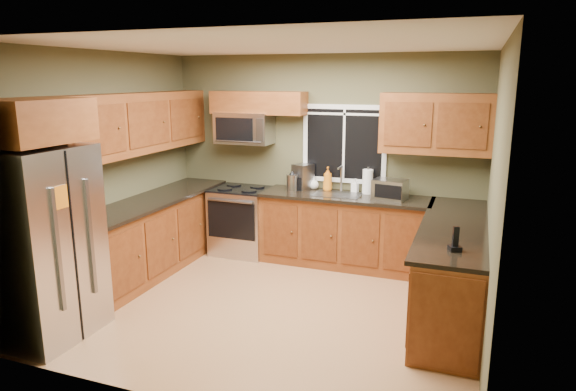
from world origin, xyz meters
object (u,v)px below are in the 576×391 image
Objects in this scene: range at (242,220)px; toaster_oven at (390,189)px; microwave at (244,128)px; soap_bottle_c at (314,183)px; soap_bottle_a at (328,179)px; soap_bottle_b at (355,185)px; paper_towel_roll at (368,182)px; coffee_maker at (303,178)px; refrigerator at (43,244)px; cordless_phone at (455,243)px; kettle at (292,182)px.

toaster_oven is at bearing -0.28° from range.
microwave is at bearing 90.02° from range.
soap_bottle_a is at bearing -10.45° from soap_bottle_c.
soap_bottle_a is 1.78× the size of soap_bottle_b.
paper_towel_roll reaches higher than soap_bottle_c.
soap_bottle_b is 1.07× the size of soap_bottle_c.
soap_bottle_b is 0.56m from soap_bottle_c.
paper_towel_roll is (1.70, 0.20, 0.63)m from range.
soap_bottle_b is at bearing 5.87° from soap_bottle_a.
refrigerator is at bearing -117.36° from coffee_maker.
paper_towel_roll reaches higher than range.
cordless_phone is at bearing -33.38° from microwave.
kettle is 1.22× the size of cordless_phone.
soap_bottle_a is (0.44, 0.17, 0.04)m from kettle.
coffee_maker is 0.34m from soap_bottle_a.
kettle is 1.50× the size of soap_bottle_b.
paper_towel_roll is 2.09× the size of soap_bottle_c.
toaster_oven is at bearing 45.51° from refrigerator.
range is at bearing -168.58° from coffee_maker.
toaster_oven is (2.02, -0.15, -0.67)m from microwave.
coffee_maker is 0.87m from paper_towel_roll.
refrigerator is 3.82m from paper_towel_roll.
range is 1.27m from microwave.
microwave reaches higher than soap_bottle_a.
range is 2.96× the size of soap_bottle_a.
coffee_maker reaches higher than range.
cordless_phone is at bearing -55.98° from soap_bottle_b.
microwave is at bearing 76.66° from refrigerator.
soap_bottle_c is at bearing 180.00° from soap_bottle_b.
kettle is at bearing -165.50° from soap_bottle_b.
soap_bottle_c is 0.76× the size of cordless_phone.
refrigerator reaches higher than cordless_phone.
coffee_maker is 1.06× the size of soap_bottle_a.
kettle is at bearing -158.83° from soap_bottle_a.
toaster_oven reaches higher than range.
range is 1.23× the size of microwave.
coffee_maker is at bearing 62.64° from refrigerator.
soap_bottle_b is at bearing 5.11° from coffee_maker.
microwave is 2.85× the size of kettle.
refrigerator reaches higher than soap_bottle_c.
toaster_oven is 1.94m from cordless_phone.
coffee_maker is 0.17m from soap_bottle_c.
refrigerator is at bearing -122.10° from soap_bottle_a.
coffee_maker is at bearing 136.69° from cordless_phone.
soap_bottle_a is (-0.85, 0.20, 0.04)m from toaster_oven.
cordless_phone is at bearing -64.06° from toaster_oven.
range is 2.80× the size of coffee_maker.
refrigerator is at bearing -118.93° from soap_bottle_c.
kettle is 0.82m from soap_bottle_b.
coffee_maker is at bearing 55.92° from kettle.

